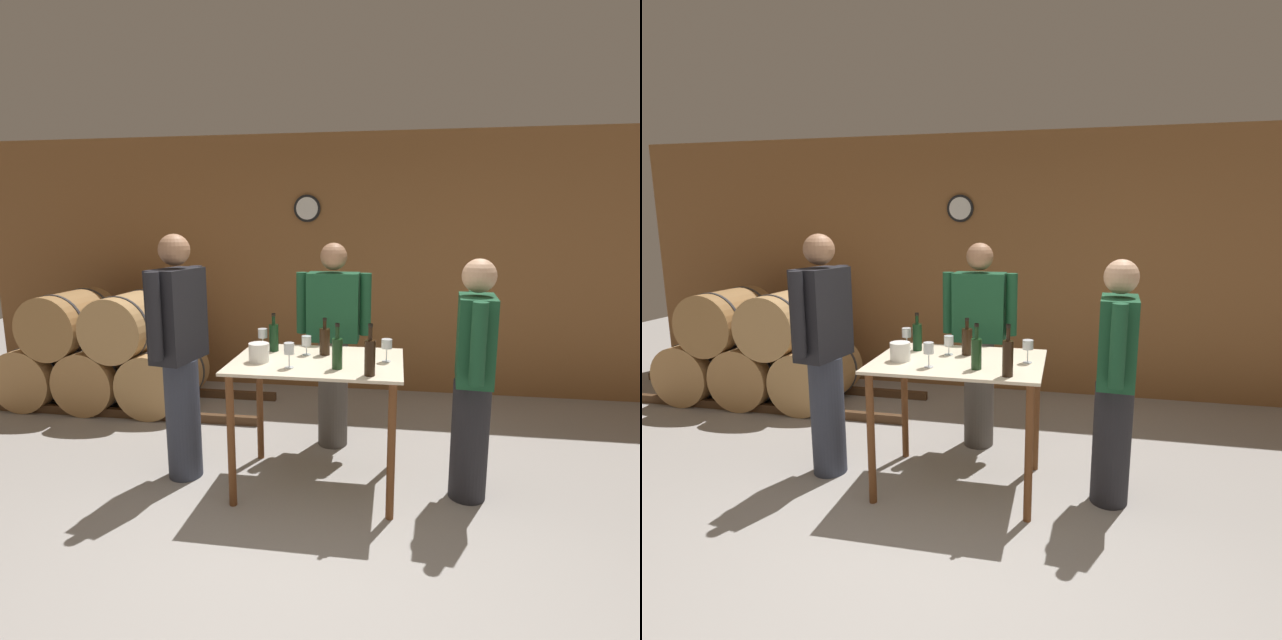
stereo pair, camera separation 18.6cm
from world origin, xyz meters
TOP-DOWN VIEW (x-y plane):
  - ground_plane at (0.00, 0.00)m, footprint 14.00×14.00m
  - back_wall at (-0.00, 2.75)m, footprint 8.40×0.08m
  - barrel_rack at (-2.37, 1.88)m, footprint 3.35×0.82m
  - tasting_table at (-0.01, 0.62)m, footprint 1.12×0.79m
  - wine_bottle_far_left at (-0.35, 0.80)m, footprint 0.07×0.07m
  - wine_bottle_left at (0.02, 0.75)m, footprint 0.07×0.07m
  - wine_bottle_center at (0.14, 0.43)m, footprint 0.07×0.07m
  - wine_bottle_right at (0.35, 0.32)m, footprint 0.07×0.07m
  - wine_glass_near_left at (-0.44, 0.83)m, footprint 0.07×0.07m
  - wine_glass_near_center at (-0.16, 0.41)m, footprint 0.06×0.06m
  - wine_glass_near_right at (-0.11, 0.73)m, footprint 0.07×0.07m
  - wine_glass_far_side at (0.44, 0.64)m, footprint 0.07×0.07m
  - ice_bucket at (-0.38, 0.52)m, footprint 0.13×0.13m
  - person_host at (-0.97, 0.61)m, footprint 0.29×0.58m
  - person_visitor_with_scarf at (0.01, 1.29)m, footprint 0.59×0.24m
  - person_visitor_bearded at (0.99, 0.61)m, footprint 0.25×0.59m

SIDE VIEW (x-z plane):
  - ground_plane at x=0.00m, z-range 0.00..0.00m
  - barrel_rack at x=-2.37m, z-range -0.07..1.07m
  - tasting_table at x=-0.01m, z-range 0.29..1.19m
  - person_visitor_bearded at x=0.99m, z-range 0.04..1.62m
  - person_visitor_with_scarf at x=0.01m, z-range 0.05..1.69m
  - person_host at x=-0.97m, z-range 0.05..1.77m
  - ice_bucket at x=-0.38m, z-range 0.90..1.02m
  - wine_glass_near_right at x=-0.11m, z-range 0.92..1.06m
  - wine_bottle_left at x=0.02m, z-range 0.87..1.13m
  - wine_bottle_far_left at x=-0.35m, z-range 0.87..1.14m
  - wine_bottle_center at x=0.14m, z-range 0.86..1.15m
  - wine_glass_near_left at x=-0.44m, z-range 0.93..1.08m
  - wine_glass_far_side at x=0.44m, z-range 0.93..1.09m
  - wine_glass_near_center at x=-0.16m, z-range 0.93..1.09m
  - wine_bottle_right at x=0.35m, z-range 0.86..1.17m
  - back_wall at x=0.00m, z-range 0.00..2.70m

